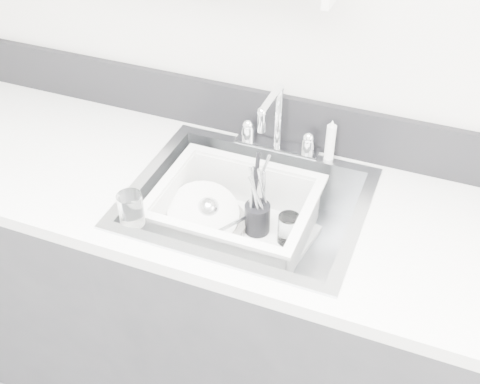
% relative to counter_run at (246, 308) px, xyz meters
% --- Properties ---
extents(counter_run, '(3.20, 0.62, 0.92)m').
position_rel_counter_run_xyz_m(counter_run, '(0.00, 0.00, 0.00)').
color(counter_run, '#2C2C30').
rests_on(counter_run, ground).
extents(backsplash, '(3.20, 0.02, 0.16)m').
position_rel_counter_run_xyz_m(backsplash, '(0.00, 0.30, 0.54)').
color(backsplash, black).
rests_on(backsplash, counter_run).
extents(sink, '(0.64, 0.52, 0.20)m').
position_rel_counter_run_xyz_m(sink, '(0.00, 0.00, 0.37)').
color(sink, silver).
rests_on(sink, counter_run).
extents(faucet, '(0.26, 0.18, 0.23)m').
position_rel_counter_run_xyz_m(faucet, '(0.00, 0.25, 0.52)').
color(faucet, silver).
rests_on(faucet, counter_run).
extents(side_sprayer, '(0.03, 0.03, 0.14)m').
position_rel_counter_run_xyz_m(side_sprayer, '(0.16, 0.25, 0.53)').
color(side_sprayer, white).
rests_on(side_sprayer, counter_run).
extents(wash_tub, '(0.49, 0.42, 0.17)m').
position_rel_counter_run_xyz_m(wash_tub, '(-0.04, 0.00, 0.38)').
color(wash_tub, white).
rests_on(wash_tub, sink).
extents(plate_stack, '(0.26, 0.25, 0.10)m').
position_rel_counter_run_xyz_m(plate_stack, '(-0.13, 0.00, 0.33)').
color(plate_stack, white).
rests_on(plate_stack, wash_tub).
extents(utensil_cup, '(0.07, 0.07, 0.25)m').
position_rel_counter_run_xyz_m(utensil_cup, '(0.01, 0.05, 0.36)').
color(utensil_cup, black).
rests_on(utensil_cup, wash_tub).
extents(ladle, '(0.28, 0.17, 0.08)m').
position_rel_counter_run_xyz_m(ladle, '(-0.07, 0.00, 0.34)').
color(ladle, silver).
rests_on(ladle, wash_tub).
extents(tumbler_in_tub, '(0.07, 0.07, 0.09)m').
position_rel_counter_run_xyz_m(tumbler_in_tub, '(0.11, 0.04, 0.35)').
color(tumbler_in_tub, white).
rests_on(tumbler_in_tub, wash_tub).
extents(tumbler_counter, '(0.08, 0.08, 0.09)m').
position_rel_counter_run_xyz_m(tumbler_counter, '(-0.24, -0.20, 0.51)').
color(tumbler_counter, white).
rests_on(tumbler_counter, counter_run).
extents(bowl_small, '(0.11, 0.11, 0.03)m').
position_rel_counter_run_xyz_m(bowl_small, '(0.09, -0.07, 0.32)').
color(bowl_small, white).
rests_on(bowl_small, wash_tub).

